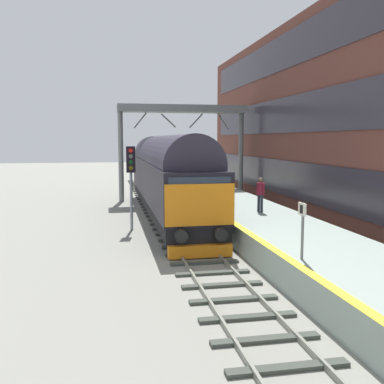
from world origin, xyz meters
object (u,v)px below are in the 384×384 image
(platform_number_sign, at_px, (302,221))
(signal_post_near, at_px, (131,176))
(waiting_passenger, at_px, (260,192))
(diesel_locomotive, at_px, (167,174))

(platform_number_sign, bearing_deg, signal_post_near, 113.44)
(signal_post_near, xyz_separation_m, waiting_passenger, (5.98, -1.81, -0.70))
(platform_number_sign, distance_m, waiting_passenger, 8.35)
(diesel_locomotive, relative_size, platform_number_sign, 11.60)
(platform_number_sign, bearing_deg, diesel_locomotive, 98.77)
(signal_post_near, distance_m, waiting_passenger, 6.29)
(diesel_locomotive, distance_m, platform_number_sign, 13.75)
(platform_number_sign, xyz_separation_m, waiting_passenger, (1.65, 8.18, -0.12))
(signal_post_near, distance_m, platform_number_sign, 10.91)
(diesel_locomotive, xyz_separation_m, waiting_passenger, (3.74, -5.40, -0.49))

